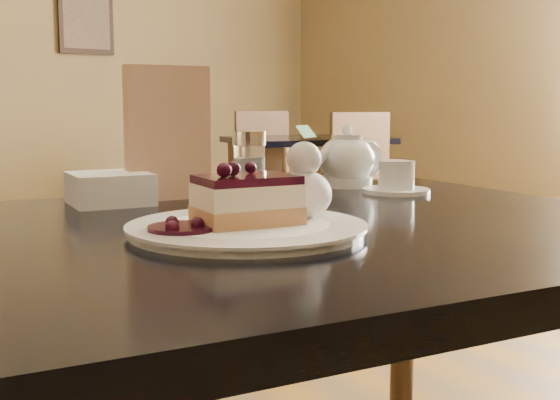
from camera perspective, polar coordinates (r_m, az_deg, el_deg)
main_table at (r=0.93m, az=-3.97°, el=-7.07°), size 1.32×0.98×0.76m
dessert_plate at (r=0.87m, az=-2.70°, el=-2.38°), size 0.29×0.29×0.01m
cheesecake_slice at (r=0.86m, az=-2.72°, el=-0.02°), size 0.13×0.10×0.06m
whipped_cream at (r=0.91m, az=1.96°, el=0.48°), size 0.07×0.07×0.06m
berry_sauce at (r=0.83m, az=-7.98°, el=-2.28°), size 0.08×0.08×0.01m
tea_set at (r=1.35m, az=6.19°, el=2.84°), size 0.17×0.25×0.11m
menu_card at (r=1.19m, az=-9.09°, el=5.39°), size 0.14×0.05×0.22m
sugar_shaker at (r=1.27m, az=-2.51°, el=3.17°), size 0.06×0.06×0.11m
napkin_stack at (r=1.16m, az=-13.67°, el=0.92°), size 0.14×0.14×0.05m
bg_table_far_right at (r=4.66m, az=2.18°, el=-2.79°), size 1.07×1.72×1.14m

